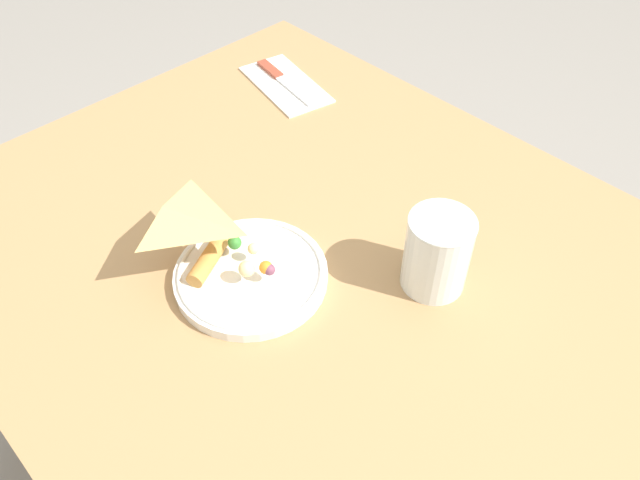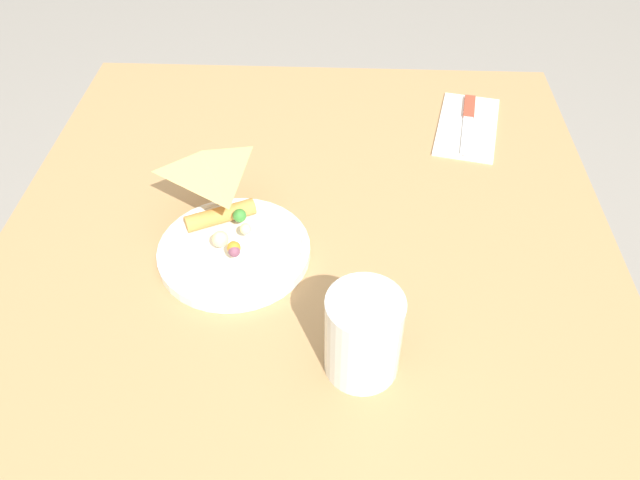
% 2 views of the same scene
% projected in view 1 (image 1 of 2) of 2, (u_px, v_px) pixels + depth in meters
% --- Properties ---
extents(dining_table, '(1.23, 0.89, 0.73)m').
position_uv_depth(dining_table, '(337.00, 311.00, 0.94)').
color(dining_table, '#A87F51').
rests_on(dining_table, ground_plane).
extents(plate_pizza, '(0.21, 0.21, 0.05)m').
position_uv_depth(plate_pizza, '(249.00, 272.00, 0.85)').
color(plate_pizza, white).
rests_on(plate_pizza, dining_table).
extents(milk_glass, '(0.09, 0.09, 0.11)m').
position_uv_depth(milk_glass, '(437.00, 255.00, 0.82)').
color(milk_glass, white).
rests_on(milk_glass, dining_table).
extents(napkin_folded, '(0.22, 0.14, 0.00)m').
position_uv_depth(napkin_folded, '(286.00, 84.00, 1.21)').
color(napkin_folded, white).
rests_on(napkin_folded, dining_table).
extents(butter_knife, '(0.19, 0.05, 0.01)m').
position_uv_depth(butter_knife, '(283.00, 80.00, 1.21)').
color(butter_knife, '#99422D').
rests_on(butter_knife, napkin_folded).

